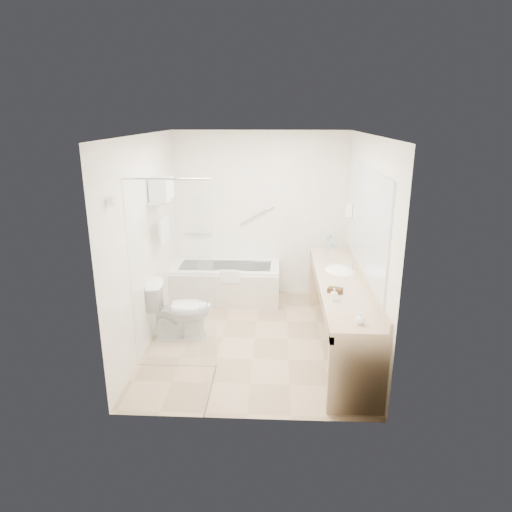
{
  "coord_description": "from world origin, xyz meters",
  "views": [
    {
      "loc": [
        0.26,
        -5.2,
        2.72
      ],
      "look_at": [
        0.0,
        0.3,
        1.0
      ],
      "focal_mm": 32.0,
      "sensor_mm": 36.0,
      "label": 1
    }
  ],
  "objects_px": {
    "vanity_counter": "(340,297)",
    "water_bottle_left": "(331,253)",
    "bathtub": "(226,283)",
    "amenity_basket": "(335,290)",
    "toilet": "(179,310)"
  },
  "relations": [
    {
      "from": "water_bottle_left",
      "to": "bathtub",
      "type": "bearing_deg",
      "value": 158.38
    },
    {
      "from": "toilet",
      "to": "amenity_basket",
      "type": "height_order",
      "value": "amenity_basket"
    },
    {
      "from": "toilet",
      "to": "water_bottle_left",
      "type": "bearing_deg",
      "value": -77.87
    },
    {
      "from": "bathtub",
      "to": "toilet",
      "type": "bearing_deg",
      "value": -109.97
    },
    {
      "from": "amenity_basket",
      "to": "bathtub",
      "type": "bearing_deg",
      "value": 128.68
    },
    {
      "from": "bathtub",
      "to": "amenity_basket",
      "type": "bearing_deg",
      "value": -51.32
    },
    {
      "from": "bathtub",
      "to": "toilet",
      "type": "distance_m",
      "value": 1.32
    },
    {
      "from": "bathtub",
      "to": "vanity_counter",
      "type": "relative_size",
      "value": 0.59
    },
    {
      "from": "vanity_counter",
      "to": "water_bottle_left",
      "type": "bearing_deg",
      "value": 92.71
    },
    {
      "from": "toilet",
      "to": "amenity_basket",
      "type": "xyz_separation_m",
      "value": [
        1.86,
        -0.52,
        0.5
      ]
    },
    {
      "from": "bathtub",
      "to": "water_bottle_left",
      "type": "bearing_deg",
      "value": -21.62
    },
    {
      "from": "toilet",
      "to": "vanity_counter",
      "type": "bearing_deg",
      "value": -100.78
    },
    {
      "from": "bathtub",
      "to": "amenity_basket",
      "type": "height_order",
      "value": "amenity_basket"
    },
    {
      "from": "amenity_basket",
      "to": "toilet",
      "type": "bearing_deg",
      "value": 164.46
    },
    {
      "from": "vanity_counter",
      "to": "toilet",
      "type": "xyz_separation_m",
      "value": [
        -1.97,
        0.15,
        -0.27
      ]
    }
  ]
}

